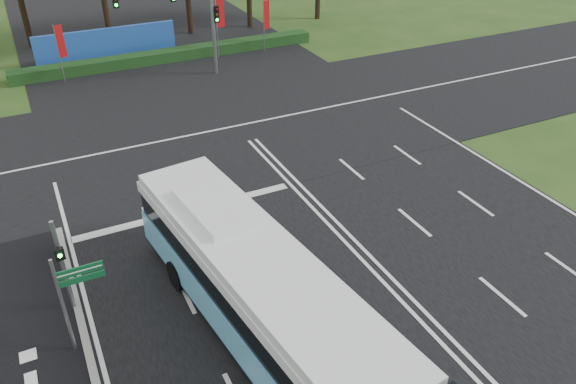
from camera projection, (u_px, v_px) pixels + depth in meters
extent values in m
plane|color=#254818|center=(346.00, 244.00, 22.17)|extent=(120.00, 120.00, 0.00)
cube|color=black|center=(346.00, 244.00, 22.16)|extent=(20.00, 120.00, 0.04)
cube|color=black|center=(235.00, 127.00, 31.30)|extent=(120.00, 14.00, 0.05)
cube|color=#5FB3DD|center=(259.00, 310.00, 17.43)|extent=(4.22, 13.06, 1.18)
cube|color=black|center=(260.00, 323.00, 17.71)|extent=(4.18, 12.99, 0.32)
cube|color=black|center=(258.00, 284.00, 16.86)|extent=(4.09, 12.86, 1.02)
cube|color=white|center=(258.00, 268.00, 16.52)|extent=(4.22, 13.06, 0.37)
cube|color=white|center=(258.00, 258.00, 16.32)|extent=(4.10, 12.54, 0.37)
cube|color=white|center=(215.00, 206.00, 18.05)|extent=(2.09, 3.39, 0.27)
cylinder|color=black|center=(177.00, 275.00, 19.74)|extent=(0.43, 1.14, 1.11)
cylinder|color=black|center=(239.00, 251.00, 20.90)|extent=(0.43, 1.14, 1.11)
cylinder|color=gray|center=(63.00, 267.00, 18.18)|extent=(0.14, 0.14, 3.61)
cube|color=black|center=(60.00, 254.00, 17.69)|extent=(0.31, 0.21, 0.41)
sphere|color=#19F233|center=(60.00, 256.00, 17.61)|extent=(0.14, 0.14, 0.14)
cylinder|color=gray|center=(64.00, 308.00, 16.61)|extent=(0.11, 0.11, 3.60)
cube|color=#0D4A26|center=(80.00, 270.00, 16.24)|extent=(1.35, 0.06, 0.27)
cube|color=#0D4A26|center=(82.00, 279.00, 16.41)|extent=(1.35, 0.06, 0.20)
cube|color=white|center=(80.00, 271.00, 16.21)|extent=(1.26, 0.01, 0.04)
cylinder|color=gray|center=(59.00, 55.00, 35.94)|extent=(0.06, 0.06, 3.86)
cube|color=#A50E10|center=(61.00, 41.00, 35.69)|extent=(0.49, 0.24, 2.06)
cylinder|color=gray|center=(217.00, 24.00, 39.96)|extent=(0.08, 0.08, 4.97)
cube|color=#A50E10|center=(220.00, 8.00, 39.61)|extent=(0.65, 0.21, 2.65)
cylinder|color=gray|center=(264.00, 27.00, 41.46)|extent=(0.06, 0.06, 3.85)
cube|color=#A50E10|center=(267.00, 15.00, 41.19)|extent=(0.51, 0.18, 2.05)
cylinder|color=gray|center=(213.00, 22.00, 36.68)|extent=(0.24, 0.24, 7.00)
cube|color=black|center=(216.00, 14.00, 36.50)|extent=(0.32, 0.28, 1.05)
cube|color=#1A3D16|center=(171.00, 55.00, 40.62)|extent=(22.00, 1.20, 0.80)
cube|color=blue|center=(107.00, 44.00, 40.66)|extent=(10.00, 0.30, 2.20)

